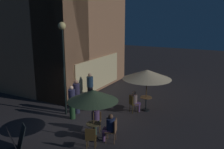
% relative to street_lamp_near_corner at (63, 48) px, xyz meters
% --- Properties ---
extents(ground_plane, '(60.00, 60.00, 0.00)m').
position_rel_street_lamp_near_corner_xyz_m(ground_plane, '(-0.49, -0.79, -3.50)').
color(ground_plane, '#2A2628').
extents(cafe_building, '(7.60, 8.00, 8.93)m').
position_rel_street_lamp_near_corner_xyz_m(cafe_building, '(3.33, 3.17, 0.95)').
color(cafe_building, '#A3704E').
rests_on(cafe_building, ground).
extents(street_lamp_near_corner, '(0.38, 0.38, 4.74)m').
position_rel_street_lamp_near_corner_xyz_m(street_lamp_near_corner, '(0.00, 0.00, 0.00)').
color(street_lamp_near_corner, black).
rests_on(street_lamp_near_corner, ground).
extents(menu_sandwich_board, '(0.84, 0.81, 0.93)m').
position_rel_street_lamp_near_corner_xyz_m(menu_sandwich_board, '(-3.59, -0.48, -3.03)').
color(menu_sandwich_board, black).
rests_on(menu_sandwich_board, ground).
extents(cafe_table_0, '(0.60, 0.60, 0.74)m').
position_rel_street_lamp_near_corner_xyz_m(cafe_table_0, '(-1.61, -2.71, -3.02)').
color(cafe_table_0, black).
rests_on(cafe_table_0, ground).
extents(cafe_table_1, '(0.62, 0.62, 0.76)m').
position_rel_street_lamp_near_corner_xyz_m(cafe_table_1, '(2.44, -3.51, -2.99)').
color(cafe_table_1, black).
rests_on(cafe_table_1, ground).
extents(patio_umbrella_0, '(2.04, 2.04, 2.18)m').
position_rel_street_lamp_near_corner_xyz_m(patio_umbrella_0, '(-1.61, -2.71, -1.57)').
color(patio_umbrella_0, black).
rests_on(patio_umbrella_0, ground).
extents(patio_umbrella_1, '(2.59, 2.59, 2.27)m').
position_rel_street_lamp_near_corner_xyz_m(patio_umbrella_1, '(2.44, -3.51, -1.48)').
color(patio_umbrella_1, black).
rests_on(patio_umbrella_1, ground).
extents(cafe_chair_0, '(0.52, 0.52, 0.94)m').
position_rel_street_lamp_near_corner_xyz_m(cafe_chair_0, '(-2.35, -3.05, -2.94)').
color(cafe_chair_0, brown).
rests_on(cafe_chair_0, ground).
extents(cafe_chair_1, '(0.54, 0.54, 0.97)m').
position_rel_street_lamp_near_corner_xyz_m(cafe_chair_1, '(-1.38, -3.51, -2.93)').
color(cafe_chair_1, brown).
rests_on(cafe_chair_1, ground).
extents(cafe_chair_2, '(0.57, 0.57, 0.85)m').
position_rel_street_lamp_near_corner_xyz_m(cafe_chair_2, '(-0.83, -2.36, -2.99)').
color(cafe_chair_2, brown).
rests_on(cafe_chair_2, ground).
extents(cafe_chair_3, '(0.55, 0.55, 0.97)m').
position_rel_street_lamp_near_corner_xyz_m(cafe_chair_3, '(1.79, -3.00, -2.92)').
color(cafe_chair_3, '#4D3B17').
rests_on(cafe_chair_3, ground).
extents(patron_seated_0, '(0.44, 0.53, 1.21)m').
position_rel_street_lamp_near_corner_xyz_m(patron_seated_0, '(-1.42, -3.36, -2.82)').
color(patron_seated_0, '#603D6B').
rests_on(patron_seated_0, ground).
extents(patron_seated_1, '(0.52, 0.44, 1.19)m').
position_rel_street_lamp_near_corner_xyz_m(patron_seated_1, '(-0.97, -2.42, -2.83)').
color(patron_seated_1, '#2A3E32').
rests_on(patron_seated_1, ground).
extents(patron_seated_2, '(0.52, 0.49, 1.18)m').
position_rel_street_lamp_near_corner_xyz_m(patron_seated_2, '(1.91, -3.09, -2.83)').
color(patron_seated_2, '#563A6F').
rests_on(patron_seated_2, ground).
extents(patron_standing_3, '(0.38, 0.38, 1.76)m').
position_rel_street_lamp_near_corner_xyz_m(patron_standing_3, '(2.19, -0.09, -2.63)').
color(patron_standing_3, black).
rests_on(patron_standing_3, ground).
extents(patron_standing_4, '(0.33, 0.33, 1.70)m').
position_rel_street_lamp_near_corner_xyz_m(patron_standing_4, '(-0.28, -0.63, -2.64)').
color(patron_standing_4, '#274D29').
rests_on(patron_standing_4, ground).
extents(patron_standing_5, '(0.36, 0.36, 1.80)m').
position_rel_street_lamp_near_corner_xyz_m(patron_standing_5, '(0.42, -0.40, -2.60)').
color(patron_standing_5, '#2B2E49').
rests_on(patron_standing_5, ground).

